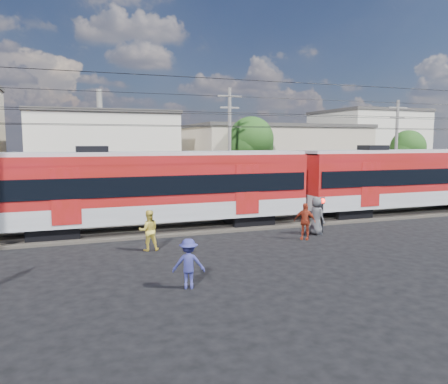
{
  "coord_description": "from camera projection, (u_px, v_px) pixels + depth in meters",
  "views": [
    {
      "loc": [
        -5.19,
        -14.4,
        4.65
      ],
      "look_at": [
        1.91,
        5.0,
        2.29
      ],
      "focal_mm": 35.0,
      "sensor_mm": 36.0,
      "label": 1
    }
  ],
  "objects": [
    {
      "name": "ground",
      "position": [
        222.0,
        272.0,
        15.74
      ],
      "size": [
        120.0,
        120.0,
        0.0
      ],
      "primitive_type": "plane",
      "color": "black",
      "rests_on": "ground"
    },
    {
      "name": "track_bed",
      "position": [
        171.0,
        229.0,
        23.2
      ],
      "size": [
        70.0,
        3.4,
        0.12
      ],
      "primitive_type": "cube",
      "color": "#2D2823",
      "rests_on": "ground"
    },
    {
      "name": "rail_near",
      "position": [
        174.0,
        229.0,
        22.48
      ],
      "size": [
        70.0,
        0.12,
        0.12
      ],
      "primitive_type": "cube",
      "color": "#59544C",
      "rests_on": "track_bed"
    },
    {
      "name": "rail_far",
      "position": [
        168.0,
        224.0,
        23.88
      ],
      "size": [
        70.0,
        0.12,
        0.12
      ],
      "primitive_type": "cube",
      "color": "#59544C",
      "rests_on": "track_bed"
    },
    {
      "name": "commuter_train",
      "position": [
        161.0,
        186.0,
        22.76
      ],
      "size": [
        50.3,
        3.08,
        4.17
      ],
      "color": "black",
      "rests_on": "ground"
    },
    {
      "name": "building_midwest",
      "position": [
        101.0,
        153.0,
        39.83
      ],
      "size": [
        12.24,
        12.24,
        7.3
      ],
      "color": "beige",
      "rests_on": "ground"
    },
    {
      "name": "building_mideast",
      "position": [
        273.0,
        158.0,
        42.56
      ],
      "size": [
        16.32,
        10.2,
        6.3
      ],
      "color": "tan",
      "rests_on": "ground"
    },
    {
      "name": "building_east",
      "position": [
        366.0,
        147.0,
        50.96
      ],
      "size": [
        10.2,
        10.2,
        8.3
      ],
      "color": "beige",
      "rests_on": "ground"
    },
    {
      "name": "utility_pole_mid",
      "position": [
        230.0,
        144.0,
        31.27
      ],
      "size": [
        1.8,
        0.24,
        8.5
      ],
      "color": "slate",
      "rests_on": "ground"
    },
    {
      "name": "utility_pole_east",
      "position": [
        396.0,
        147.0,
        35.15
      ],
      "size": [
        1.8,
        0.24,
        8.0
      ],
      "color": "slate",
      "rests_on": "ground"
    },
    {
      "name": "tree_near",
      "position": [
        253.0,
        142.0,
        35.23
      ],
      "size": [
        3.82,
        3.64,
        6.72
      ],
      "color": "#382619",
      "rests_on": "ground"
    },
    {
      "name": "tree_far",
      "position": [
        409.0,
        150.0,
        39.5
      ],
      "size": [
        3.36,
        3.12,
        5.76
      ],
      "color": "#382619",
      "rests_on": "ground"
    },
    {
      "name": "pedestrian_b",
      "position": [
        149.0,
        230.0,
        18.77
      ],
      "size": [
        0.9,
        0.72,
        1.76
      ],
      "primitive_type": "imported",
      "rotation": [
        0.0,
        0.0,
        3.08
      ],
      "color": "gold",
      "rests_on": "ground"
    },
    {
      "name": "pedestrian_c",
      "position": [
        189.0,
        264.0,
        13.89
      ],
      "size": [
        1.17,
        0.86,
        1.61
      ],
      "primitive_type": "imported",
      "rotation": [
        0.0,
        0.0,
        2.86
      ],
      "color": "navy",
      "rests_on": "ground"
    },
    {
      "name": "pedestrian_d",
      "position": [
        305.0,
        221.0,
        20.93
      ],
      "size": [
        1.06,
        1.01,
        1.77
      ],
      "primitive_type": "imported",
      "rotation": [
        0.0,
        0.0,
        -0.73
      ],
      "color": "maroon",
      "rests_on": "ground"
    },
    {
      "name": "pedestrian_e",
      "position": [
        317.0,
        216.0,
        22.02
      ],
      "size": [
        0.8,
        1.05,
        1.92
      ],
      "primitive_type": "imported",
      "rotation": [
        0.0,
        0.0,
        1.79
      ],
      "color": "#454649",
      "rests_on": "ground"
    },
    {
      "name": "car_silver",
      "position": [
        446.0,
        190.0,
        36.56
      ],
      "size": [
        3.99,
        1.73,
        1.34
      ],
      "primitive_type": "imported",
      "rotation": [
        0.0,
        0.0,
        1.53
      ],
      "color": "silver",
      "rests_on": "ground"
    },
    {
      "name": "crossing_signal",
      "position": [
        322.0,
        208.0,
        22.31
      ],
      "size": [
        0.27,
        0.27,
        1.85
      ],
      "color": "black",
      "rests_on": "ground"
    }
  ]
}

